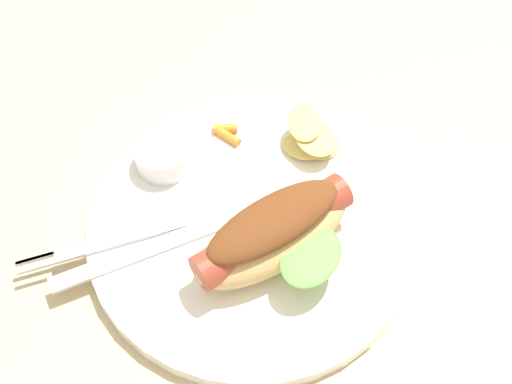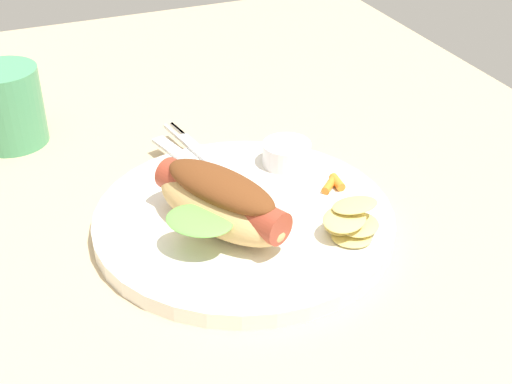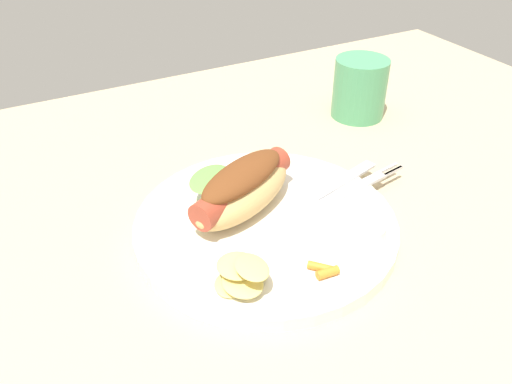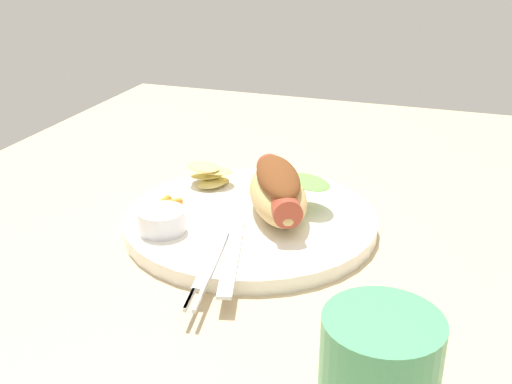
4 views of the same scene
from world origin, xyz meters
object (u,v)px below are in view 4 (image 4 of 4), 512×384
Objects in this scene: knife at (232,256)px; drinking_cup at (379,376)px; sauce_ramekin at (162,221)px; carrot_garnish at (167,202)px; hot_dog at (278,190)px; plate at (251,221)px; fork at (211,261)px; chips_pile at (211,175)px.

drinking_cup is (-16.06, -16.50, 2.66)cm from knife.
carrot_garnish is (5.91, 2.39, -0.78)cm from sauce_ramekin.
hot_dog is 3.10× the size of sauce_ramekin.
hot_dog is at bearing 29.16° from drinking_cup.
plate is 1.74× the size of fork.
plate is at bearing -89.55° from hot_dog.
sauce_ramekin is at bearing 53.23° from drinking_cup.
carrot_garnish is (10.50, 9.88, 0.22)cm from fork.
drinking_cup reaches higher than hot_dog.
hot_dog is 13.36cm from fork.
sauce_ramekin is at bearing -77.39° from hot_dog.
knife is at bearing 125.04° from fork.
hot_dog is 13.14cm from carrot_garnish.
hot_dog reaches higher than plate.
hot_dog reaches higher than fork.
plate is 10.03cm from carrot_garnish.
knife is (-11.23, 1.27, -2.69)cm from hot_dog.
plate is 10.26cm from chips_pile.
sauce_ramekin is (-8.20, 10.32, -1.67)cm from hot_dog.
hot_dog reaches higher than sauce_ramekin.
plate is at bearing 34.83° from drinking_cup.
plate is 5.63× the size of sauce_ramekin.
plate is 3.18× the size of drinking_cup.
carrot_garnish is at bearing 162.61° from chips_pile.
sauce_ramekin is 6.42cm from carrot_garnish.
chips_pile is at bearing -142.66° from hot_dog.
fork is 14.42cm from carrot_garnish.
sauce_ramekin is 1.88× the size of carrot_garnish.
hot_dog is 11.62cm from knife.
hot_dog is 2.38× the size of chips_pile.
knife is (1.55, -1.56, -0.02)cm from fork.
drinking_cup is (-32.52, -25.59, 1.56)cm from chips_pile.
drinking_cup is at bearing -145.17° from plate.
hot_dog reaches higher than chips_pile.
drinking_cup reaches higher than sauce_ramekin.
hot_dog reaches higher than knife.
drinking_cup is (-14.51, -18.06, 2.64)cm from fork.
drinking_cup is (-25.91, -18.03, 3.64)cm from plate.
hot_dog is at bearing 158.10° from knife.
plate is at bearing -47.82° from sauce_ramekin.
drinking_cup reaches higher than fork.
chips_pile is (13.43, 0.04, 0.08)cm from sauce_ramekin.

